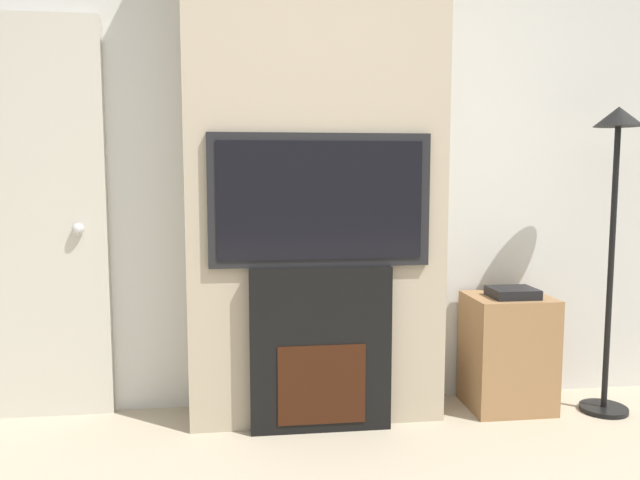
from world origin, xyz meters
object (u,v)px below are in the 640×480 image
at_px(fireplace, 320,348).
at_px(television, 320,200).
at_px(media_stand, 508,351).
at_px(floor_lamp, 615,193).

height_order(fireplace, television, television).
bearing_deg(television, fireplace, 90.00).
xyz_separation_m(fireplace, media_stand, (1.03, 0.14, -0.09)).
bearing_deg(media_stand, floor_lamp, -13.86).
distance_m(floor_lamp, media_stand, 0.98).
distance_m(television, media_stand, 1.32).
distance_m(fireplace, floor_lamp, 1.70).
relative_size(floor_lamp, media_stand, 2.41).
height_order(floor_lamp, media_stand, floor_lamp).
bearing_deg(floor_lamp, media_stand, 166.14).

